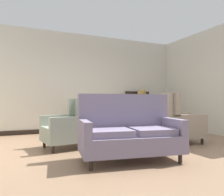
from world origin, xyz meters
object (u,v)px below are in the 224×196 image
(porcelain_vase, at_px, (125,115))
(armchair_near_sideboard, at_px, (92,119))
(coffee_table, at_px, (124,125))
(sideboard, at_px, (140,113))
(settee, at_px, (129,133))
(armchair_far_left, at_px, (70,126))
(armchair_back_corner, at_px, (176,122))
(gramophone, at_px, (143,93))
(side_table, at_px, (140,120))

(porcelain_vase, bearing_deg, armchair_near_sideboard, 103.71)
(coffee_table, relative_size, porcelain_vase, 2.85)
(coffee_table, xyz_separation_m, sideboard, (1.62, 2.00, 0.14))
(sideboard, bearing_deg, settee, -123.42)
(armchair_near_sideboard, bearing_deg, armchair_far_left, 43.78)
(coffee_table, relative_size, sideboard, 0.80)
(porcelain_vase, distance_m, armchair_near_sideboard, 1.38)
(settee, xyz_separation_m, armchair_back_corner, (1.61, 0.83, 0.03))
(settee, distance_m, gramophone, 3.95)
(coffee_table, relative_size, armchair_back_corner, 0.91)
(gramophone, bearing_deg, coffee_table, -131.06)
(armchair_back_corner, xyz_separation_m, sideboard, (0.55, 2.45, 0.09))
(porcelain_vase, relative_size, sideboard, 0.28)
(armchair_near_sideboard, relative_size, sideboard, 0.83)
(settee, relative_size, sideboard, 1.32)
(porcelain_vase, bearing_deg, sideboard, 52.03)
(side_table, xyz_separation_m, sideboard, (0.79, 1.31, 0.12))
(sideboard, xyz_separation_m, gramophone, (0.05, -0.09, 0.65))
(armchair_back_corner, relative_size, gramophone, 2.20)
(armchair_far_left, height_order, sideboard, sideboard)
(porcelain_vase, distance_m, armchair_back_corner, 1.14)
(armchair_near_sideboard, xyz_separation_m, gramophone, (1.97, 0.64, 0.76))
(armchair_far_left, xyz_separation_m, sideboard, (2.80, 2.00, 0.12))
(armchair_back_corner, xyz_separation_m, gramophone, (0.59, 2.36, 0.74))
(armchair_back_corner, relative_size, side_table, 1.57)
(porcelain_vase, distance_m, sideboard, 2.61)
(porcelain_vase, distance_m, armchair_far_left, 1.22)
(settee, height_order, side_table, settee)
(porcelain_vase, bearing_deg, settee, -114.53)
(armchair_near_sideboard, bearing_deg, armchair_back_corner, 117.21)
(coffee_table, relative_size, side_table, 1.44)
(armchair_far_left, bearing_deg, armchair_back_corner, 70.21)
(armchair_back_corner, height_order, side_table, armchair_back_corner)
(coffee_table, distance_m, armchair_far_left, 1.19)
(armchair_back_corner, bearing_deg, porcelain_vase, 80.73)
(armchair_far_left, xyz_separation_m, side_table, (2.01, 0.69, -0.00))
(armchair_near_sideboard, bearing_deg, side_table, 141.45)
(gramophone, bearing_deg, armchair_near_sideboard, -161.95)
(settee, bearing_deg, armchair_back_corner, 35.98)
(settee, xyz_separation_m, armchair_far_left, (-0.64, 1.27, -0.00))
(armchair_near_sideboard, height_order, gramophone, gramophone)
(settee, relative_size, armchair_back_corner, 1.51)
(coffee_table, bearing_deg, armchair_near_sideboard, 103.78)
(settee, distance_m, sideboard, 3.92)
(armchair_near_sideboard, distance_m, gramophone, 2.21)
(coffee_table, height_order, porcelain_vase, porcelain_vase)
(armchair_near_sideboard, relative_size, armchair_back_corner, 0.95)
(side_table, bearing_deg, settee, -124.80)
(settee, distance_m, armchair_far_left, 1.42)
(armchair_near_sideboard, bearing_deg, porcelain_vase, 92.09)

